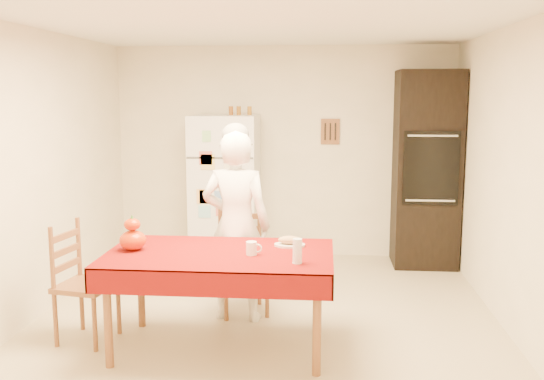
# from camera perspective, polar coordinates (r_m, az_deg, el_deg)

# --- Properties ---
(floor) EXTENTS (4.50, 4.50, 0.00)m
(floor) POSITION_cam_1_polar(r_m,az_deg,el_deg) (5.35, -0.61, -12.23)
(floor) COLOR #CABA92
(floor) RESTS_ON ground
(room_shell) EXTENTS (4.02, 4.52, 2.51)m
(room_shell) POSITION_cam_1_polar(r_m,az_deg,el_deg) (4.99, -0.63, 5.39)
(room_shell) COLOR white
(room_shell) RESTS_ON ground
(refrigerator) EXTENTS (0.75, 0.74, 1.70)m
(refrigerator) POSITION_cam_1_polar(r_m,az_deg,el_deg) (7.02, -4.40, 0.08)
(refrigerator) COLOR white
(refrigerator) RESTS_ON floor
(oven_cabinet) EXTENTS (0.70, 0.62, 2.20)m
(oven_cabinet) POSITION_cam_1_polar(r_m,az_deg,el_deg) (7.03, 14.31, 1.90)
(oven_cabinet) COLOR black
(oven_cabinet) RESTS_ON floor
(dining_table) EXTENTS (1.70, 1.00, 0.76)m
(dining_table) POSITION_cam_1_polar(r_m,az_deg,el_deg) (4.61, -4.94, -6.69)
(dining_table) COLOR brown
(dining_table) RESTS_ON floor
(chair_far) EXTENTS (0.52, 0.51, 0.95)m
(chair_far) POSITION_cam_1_polar(r_m,az_deg,el_deg) (5.46, -2.84, -6.18)
(chair_far) COLOR brown
(chair_far) RESTS_ON floor
(chair_left) EXTENTS (0.47, 0.48, 0.95)m
(chair_left) POSITION_cam_1_polar(r_m,az_deg,el_deg) (5.05, -17.71, -7.88)
(chair_left) COLOR brown
(chair_left) RESTS_ON floor
(seated_woman) EXTENTS (0.64, 0.46, 1.64)m
(seated_woman) POSITION_cam_1_polar(r_m,az_deg,el_deg) (5.19, -3.38, -3.41)
(seated_woman) COLOR white
(seated_woman) RESTS_ON floor
(coffee_mug) EXTENTS (0.08, 0.08, 0.10)m
(coffee_mug) POSITION_cam_1_polar(r_m,az_deg,el_deg) (4.49, -1.95, -5.51)
(coffee_mug) COLOR white
(coffee_mug) RESTS_ON dining_table
(pumpkin_lower) EXTENTS (0.20, 0.20, 0.15)m
(pumpkin_lower) POSITION_cam_1_polar(r_m,az_deg,el_deg) (4.74, -12.97, -4.63)
(pumpkin_lower) COLOR red
(pumpkin_lower) RESTS_ON dining_table
(pumpkin_upper) EXTENTS (0.12, 0.12, 0.09)m
(pumpkin_upper) POSITION_cam_1_polar(r_m,az_deg,el_deg) (4.72, -13.02, -3.18)
(pumpkin_upper) COLOR #ED6405
(pumpkin_upper) RESTS_ON pumpkin_lower
(wine_glass) EXTENTS (0.07, 0.07, 0.18)m
(wine_glass) POSITION_cam_1_polar(r_m,az_deg,el_deg) (4.27, 2.40, -5.76)
(wine_glass) COLOR white
(wine_glass) RESTS_ON dining_table
(bread_plate) EXTENTS (0.24, 0.24, 0.02)m
(bread_plate) POSITION_cam_1_polar(r_m,az_deg,el_deg) (4.75, 1.67, -5.20)
(bread_plate) COLOR silver
(bread_plate) RESTS_ON dining_table
(bread_loaf) EXTENTS (0.18, 0.10, 0.06)m
(bread_loaf) POSITION_cam_1_polar(r_m,az_deg,el_deg) (4.74, 1.68, -4.73)
(bread_loaf) COLOR #AA8353
(bread_loaf) RESTS_ON bread_plate
(spice_jar_left) EXTENTS (0.05, 0.05, 0.10)m
(spice_jar_left) POSITION_cam_1_polar(r_m,az_deg,el_deg) (6.97, -3.88, 7.46)
(spice_jar_left) COLOR brown
(spice_jar_left) RESTS_ON refrigerator
(spice_jar_mid) EXTENTS (0.05, 0.05, 0.10)m
(spice_jar_mid) POSITION_cam_1_polar(r_m,az_deg,el_deg) (6.96, -3.15, 7.47)
(spice_jar_mid) COLOR #8A5919
(spice_jar_mid) RESTS_ON refrigerator
(spice_jar_right) EXTENTS (0.05, 0.05, 0.10)m
(spice_jar_right) POSITION_cam_1_polar(r_m,az_deg,el_deg) (6.94, -2.13, 7.47)
(spice_jar_right) COLOR #98641B
(spice_jar_right) RESTS_ON refrigerator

